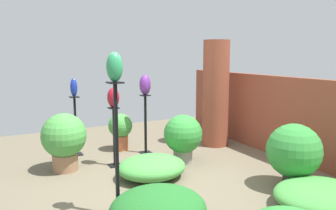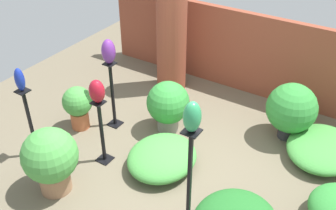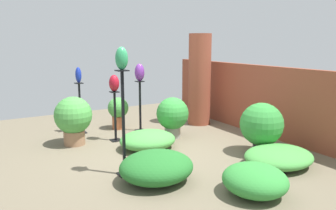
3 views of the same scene
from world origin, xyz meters
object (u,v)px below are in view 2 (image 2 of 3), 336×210
(pedestal_ruby, at_px, (102,135))
(potted_plant_near_pillar, at_px, (168,104))
(pedestal_cobalt, at_px, (31,127))
(art_vase_violet, at_px, (108,52))
(pedestal_jade, at_px, (189,194))
(potted_plant_back_center, at_px, (50,158))
(potted_plant_front_left, at_px, (78,105))
(art_vase_jade, at_px, (192,117))
(potted_plant_front_right, at_px, (291,109))
(brick_pillar, at_px, (172,33))
(art_vase_ruby, at_px, (97,91))
(pedestal_violet, at_px, (113,98))
(art_vase_cobalt, at_px, (20,80))

(pedestal_ruby, bearing_deg, potted_plant_near_pillar, 70.87)
(pedestal_cobalt, bearing_deg, art_vase_violet, 67.16)
(pedestal_jade, distance_m, potted_plant_back_center, 1.84)
(potted_plant_front_left, distance_m, potted_plant_back_center, 1.34)
(pedestal_cobalt, bearing_deg, art_vase_jade, -2.16)
(art_vase_jade, height_order, potted_plant_back_center, art_vase_jade)
(pedestal_ruby, xyz_separation_m, potted_plant_front_right, (2.00, 1.88, 0.07))
(potted_plant_near_pillar, height_order, potted_plant_back_center, potted_plant_back_center)
(art_vase_jade, distance_m, potted_plant_front_right, 2.70)
(brick_pillar, distance_m, art_vase_ruby, 2.23)
(pedestal_ruby, relative_size, potted_plant_back_center, 1.07)
(pedestal_cobalt, distance_m, pedestal_violet, 1.26)
(art_vase_cobalt, xyz_separation_m, potted_plant_front_left, (0.08, 0.82, -0.83))
(pedestal_ruby, distance_m, potted_plant_near_pillar, 1.14)
(brick_pillar, distance_m, potted_plant_near_pillar, 1.43)
(pedestal_ruby, height_order, art_vase_cobalt, art_vase_cobalt)
(art_vase_ruby, bearing_deg, potted_plant_near_pillar, 70.87)
(potted_plant_front_right, relative_size, potted_plant_back_center, 0.98)
(pedestal_violet, bearing_deg, pedestal_jade, -31.59)
(art_vase_cobalt, relative_size, potted_plant_near_pillar, 0.40)
(brick_pillar, bearing_deg, potted_plant_near_pillar, -60.32)
(pedestal_cobalt, xyz_separation_m, potted_plant_front_left, (0.08, 0.82, -0.08))
(pedestal_ruby, bearing_deg, potted_plant_back_center, -102.27)
(art_vase_violet, relative_size, potted_plant_near_pillar, 0.45)
(brick_pillar, relative_size, pedestal_jade, 1.37)
(pedestal_ruby, xyz_separation_m, art_vase_jade, (1.64, -0.52, 1.25))
(potted_plant_back_center, bearing_deg, pedestal_violet, 99.05)
(art_vase_ruby, relative_size, potted_plant_front_right, 0.36)
(art_vase_cobalt, bearing_deg, pedestal_ruby, 25.45)
(pedestal_cobalt, distance_m, pedestal_ruby, 0.99)
(potted_plant_front_left, bearing_deg, art_vase_violet, 39.44)
(pedestal_jade, bearing_deg, art_vase_cobalt, 177.84)
(art_vase_ruby, bearing_deg, pedestal_violet, 118.76)
(brick_pillar, xyz_separation_m, potted_plant_front_left, (-0.55, -1.81, -0.64))
(pedestal_ruby, bearing_deg, brick_pillar, 96.95)
(brick_pillar, height_order, pedestal_ruby, brick_pillar)
(brick_pillar, bearing_deg, art_vase_ruby, -83.05)
(brick_pillar, relative_size, potted_plant_back_center, 2.29)
(potted_plant_front_left, bearing_deg, brick_pillar, 73.15)
(brick_pillar, distance_m, pedestal_ruby, 2.31)
(art_vase_cobalt, bearing_deg, art_vase_violet, 67.16)
(pedestal_cobalt, distance_m, potted_plant_front_left, 0.83)
(pedestal_violet, distance_m, potted_plant_near_pillar, 0.85)
(art_vase_jade, relative_size, potted_plant_back_center, 0.35)
(art_vase_cobalt, bearing_deg, art_vase_jade, -2.16)
(potted_plant_near_pillar, distance_m, potted_plant_front_left, 1.38)
(brick_pillar, bearing_deg, art_vase_jade, -55.01)
(pedestal_cobalt, xyz_separation_m, art_vase_violet, (0.49, 1.16, 0.79))
(potted_plant_near_pillar, bearing_deg, art_vase_cobalt, -130.13)
(pedestal_violet, height_order, art_vase_ruby, art_vase_ruby)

